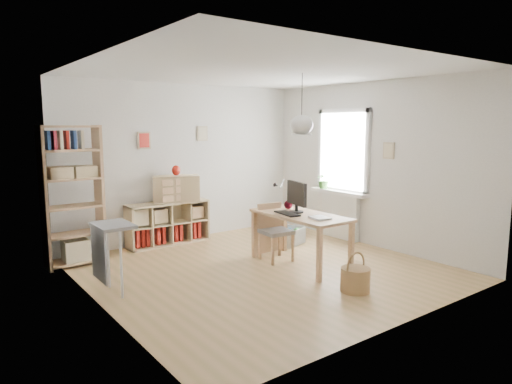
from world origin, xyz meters
TOP-DOWN VIEW (x-y plane):
  - ground at (0.00, 0.00)m, footprint 4.50×4.50m
  - room_shell at (0.55, -0.15)m, footprint 4.50×4.50m
  - window_unit at (2.23, 0.60)m, footprint 0.07×1.16m
  - radiator at (2.19, 0.60)m, footprint 0.10×0.80m
  - windowsill at (2.14, 0.60)m, footprint 0.22×1.20m
  - desk at (0.55, -0.15)m, footprint 0.70×1.50m
  - cube_shelf at (-0.47, 2.08)m, footprint 1.40×0.38m
  - tall_bookshelf at (-2.04, 1.80)m, footprint 0.80×0.38m
  - side_table at (-2.04, 0.35)m, footprint 0.40×0.55m
  - chair at (0.42, 0.28)m, footprint 0.45×0.45m
  - wicker_basket at (0.38, -1.34)m, footprint 0.36×0.36m
  - storage_chest at (1.17, 0.87)m, footprint 0.71×0.75m
  - monitor at (0.57, -0.04)m, footprint 0.21×0.51m
  - keyboard at (0.38, -0.06)m, footprint 0.24×0.47m
  - task_lamp at (0.64, 0.38)m, footprint 0.37×0.14m
  - yarn_ball at (0.66, 0.24)m, footprint 0.13×0.13m
  - paper_tray at (0.53, -0.57)m, footprint 0.25×0.29m
  - drawer_chest at (-0.29, 2.04)m, footprint 0.84×0.63m
  - red_vase at (-0.28, 2.04)m, footprint 0.14×0.14m
  - potted_plant at (2.12, 0.95)m, footprint 0.36×0.34m

SIDE VIEW (x-z plane):
  - ground at x=0.00m, z-range 0.00..0.00m
  - wicker_basket at x=0.38m, z-range -0.09..0.41m
  - storage_chest at x=1.17m, z-range -0.10..0.47m
  - cube_shelf at x=-0.47m, z-range -0.06..0.66m
  - radiator at x=2.19m, z-range 0.00..0.80m
  - chair at x=0.42m, z-range 0.06..0.90m
  - desk at x=0.55m, z-range 0.28..1.03m
  - side_table at x=-2.04m, z-range 0.24..1.09m
  - keyboard at x=0.38m, z-range 0.75..0.77m
  - paper_tray at x=0.53m, z-range 0.75..0.78m
  - yarn_ball at x=0.66m, z-range 0.75..0.88m
  - windowsill at x=2.14m, z-range 0.80..0.86m
  - drawer_chest at x=-0.29m, z-range 0.72..1.16m
  - monitor at x=0.57m, z-range 0.78..1.23m
  - potted_plant at x=2.12m, z-range 0.86..1.17m
  - task_lamp at x=0.64m, z-range 0.82..1.22m
  - tall_bookshelf at x=-2.04m, z-range 0.09..2.09m
  - red_vase at x=-0.28m, z-range 1.16..1.33m
  - window_unit at x=2.23m, z-range 0.82..2.28m
  - room_shell at x=0.55m, z-range -0.25..4.25m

